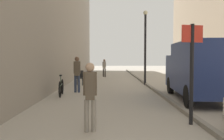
# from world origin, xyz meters

# --- Properties ---
(ground_plane) EXTENTS (80.00, 80.00, 0.00)m
(ground_plane) POSITION_xyz_m (0.00, 12.00, 0.00)
(ground_plane) COLOR #A8A093
(kerb_strip) EXTENTS (0.16, 40.00, 0.12)m
(kerb_strip) POSITION_xyz_m (1.58, 12.00, 0.06)
(kerb_strip) COLOR gray
(kerb_strip) RESTS_ON ground_plane
(pedestrian_main_foreground) EXTENTS (0.32, 0.21, 1.63)m
(pedestrian_main_foreground) POSITION_xyz_m (-1.28, 20.20, 0.94)
(pedestrian_main_foreground) COLOR black
(pedestrian_main_foreground) RESTS_ON ground_plane
(pedestrian_mid_block) EXTENTS (0.35, 0.24, 1.80)m
(pedestrian_mid_block) POSITION_xyz_m (-2.43, 10.30, 1.04)
(pedestrian_mid_block) COLOR #2D3851
(pedestrian_mid_block) RESTS_ON ground_plane
(pedestrian_far_crossing) EXTENTS (0.32, 0.21, 1.62)m
(pedestrian_far_crossing) POSITION_xyz_m (-1.25, 3.85, 0.94)
(pedestrian_far_crossing) COLOR gray
(pedestrian_far_crossing) RESTS_ON ground_plane
(delivery_van) EXTENTS (2.28, 5.09, 2.37)m
(delivery_van) POSITION_xyz_m (2.95, 8.13, 1.27)
(delivery_van) COLOR navy
(delivery_van) RESTS_ON ground_plane
(street_sign_post) EXTENTS (0.59, 0.17, 2.60)m
(street_sign_post) POSITION_xyz_m (1.33, 4.44, 1.55)
(street_sign_post) COLOR black
(street_sign_post) RESTS_ON ground_plane
(lamp_post) EXTENTS (0.28, 0.28, 4.76)m
(lamp_post) POSITION_xyz_m (1.50, 13.63, 2.72)
(lamp_post) COLOR black
(lamp_post) RESTS_ON ground_plane
(bicycle_leaning) EXTENTS (0.24, 1.77, 0.98)m
(bicycle_leaning) POSITION_xyz_m (-3.01, 9.20, 0.38)
(bicycle_leaning) COLOR black
(bicycle_leaning) RESTS_ON ground_plane
(cafe_chair_near_window) EXTENTS (0.44, 0.44, 0.94)m
(cafe_chair_near_window) POSITION_xyz_m (-2.68, 13.42, 0.55)
(cafe_chair_near_window) COLOR black
(cafe_chair_near_window) RESTS_ON ground_plane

